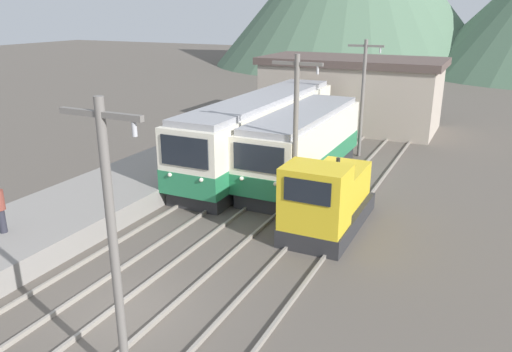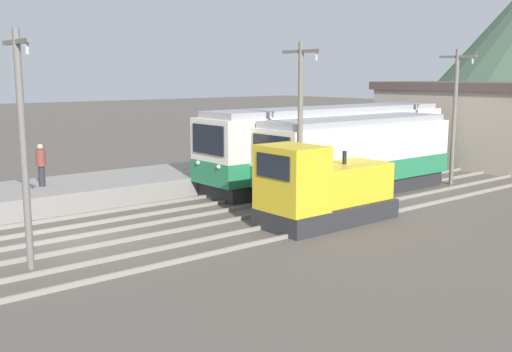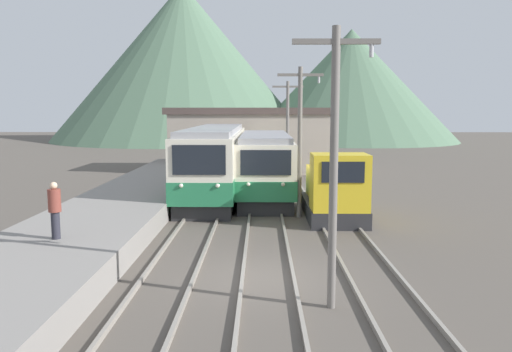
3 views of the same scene
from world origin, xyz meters
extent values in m
plane|color=#564F47|center=(0.00, 0.00, 0.00)|extent=(200.00, 200.00, 0.00)
cube|color=gray|center=(-3.32, 0.00, 0.07)|extent=(0.10, 60.00, 0.14)
cube|color=gray|center=(-1.88, 0.00, 0.07)|extent=(0.10, 60.00, 0.14)
cube|color=gray|center=(-0.52, 0.00, 0.07)|extent=(0.10, 60.00, 0.14)
cube|color=gray|center=(0.92, 0.00, 0.07)|extent=(0.10, 60.00, 0.14)
cube|color=gray|center=(2.48, 0.00, 0.07)|extent=(0.10, 60.00, 0.14)
cube|color=#28282B|center=(-2.60, 14.46, 0.35)|extent=(2.58, 14.32, 0.70)
cube|color=silver|center=(-2.60, 14.46, 2.13)|extent=(2.80, 14.92, 2.85)
cube|color=#267A4C|center=(-2.60, 14.46, 1.21)|extent=(2.84, 14.96, 1.03)
cube|color=black|center=(-2.60, 6.97, 2.70)|extent=(2.24, 0.06, 1.26)
sphere|color=silver|center=(-3.37, 6.96, 1.61)|extent=(0.18, 0.18, 0.18)
sphere|color=silver|center=(-1.83, 6.96, 1.61)|extent=(0.18, 0.18, 0.18)
cube|color=#939399|center=(-2.60, 14.46, 3.69)|extent=(2.46, 14.32, 0.28)
cube|color=#28282B|center=(0.20, 13.27, 0.35)|extent=(2.58, 9.86, 0.70)
cube|color=silver|center=(0.20, 13.27, 1.97)|extent=(2.80, 10.27, 2.53)
cube|color=#267A4C|center=(0.20, 13.27, 1.16)|extent=(2.84, 10.31, 0.91)
cube|color=black|center=(0.20, 8.10, 2.47)|extent=(2.24, 0.06, 1.11)
sphere|color=silver|center=(-0.57, 8.09, 1.51)|extent=(0.18, 0.18, 0.18)
sphere|color=silver|center=(0.97, 8.09, 1.51)|extent=(0.18, 0.18, 0.18)
cube|color=#939399|center=(0.20, 13.27, 3.37)|extent=(2.46, 9.86, 0.28)
cube|color=#28282B|center=(3.20, 8.31, 0.35)|extent=(2.40, 5.36, 0.70)
cube|color=gold|center=(3.20, 6.49, 1.85)|extent=(2.28, 1.72, 2.30)
cube|color=black|center=(3.20, 5.61, 2.36)|extent=(1.68, 0.04, 0.83)
cube|color=gold|center=(3.20, 9.17, 1.40)|extent=(1.92, 3.54, 1.40)
cylinder|color=black|center=(3.20, 9.17, 2.35)|extent=(0.16, 0.16, 0.50)
cylinder|color=slate|center=(1.70, -2.13, 3.32)|extent=(0.20, 0.20, 6.63)
cube|color=slate|center=(1.70, -2.13, 6.28)|extent=(2.00, 0.12, 0.12)
cylinder|color=#B2B2B7|center=(2.50, -2.13, 6.08)|extent=(0.10, 0.10, 0.30)
cylinder|color=slate|center=(1.70, 8.29, 3.32)|extent=(0.20, 0.20, 6.63)
cube|color=slate|center=(1.70, 8.29, 6.28)|extent=(2.00, 0.12, 0.12)
cylinder|color=#B2B2B7|center=(2.50, 8.29, 6.08)|extent=(0.10, 0.10, 0.30)
cylinder|color=slate|center=(1.70, 18.70, 3.32)|extent=(0.20, 0.20, 6.63)
cube|color=slate|center=(1.70, 18.70, 6.28)|extent=(2.00, 0.12, 0.12)
cylinder|color=#B2B2B7|center=(2.50, 18.70, 6.08)|extent=(0.10, 0.10, 0.30)
cylinder|color=#282833|center=(-6.28, 1.12, 1.26)|extent=(0.26, 0.26, 0.85)
cube|color=#AD9E8E|center=(-0.95, 26.00, 2.24)|extent=(12.00, 6.00, 4.48)
cube|color=#51423D|center=(-0.95, 26.00, 4.73)|extent=(12.60, 6.30, 0.50)
camera|label=1|loc=(8.47, -9.32, 8.19)|focal=35.00mm
camera|label=2|loc=(18.32, -7.49, 5.42)|focal=42.00mm
camera|label=3|loc=(0.01, -13.72, 4.72)|focal=35.00mm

